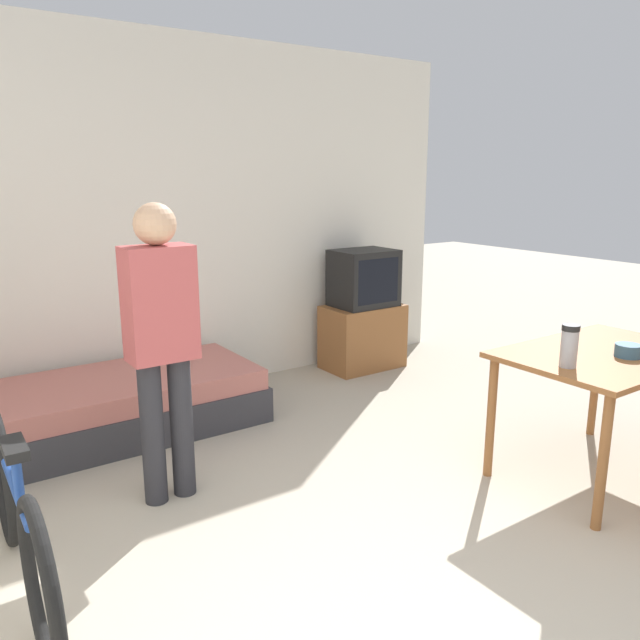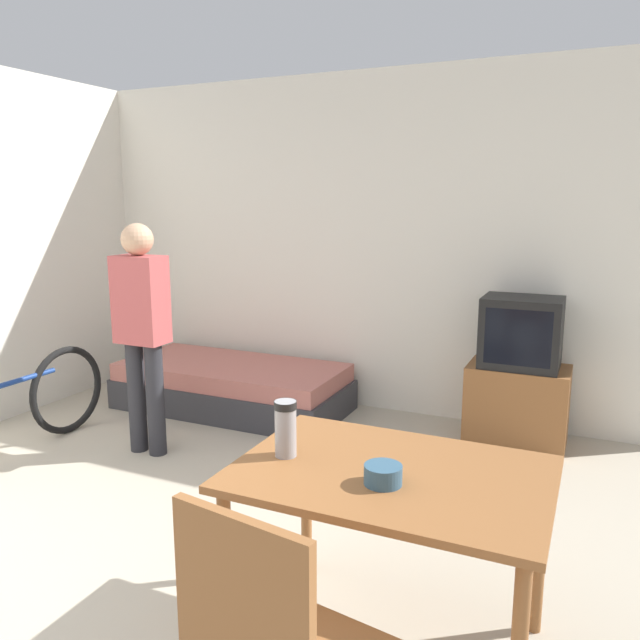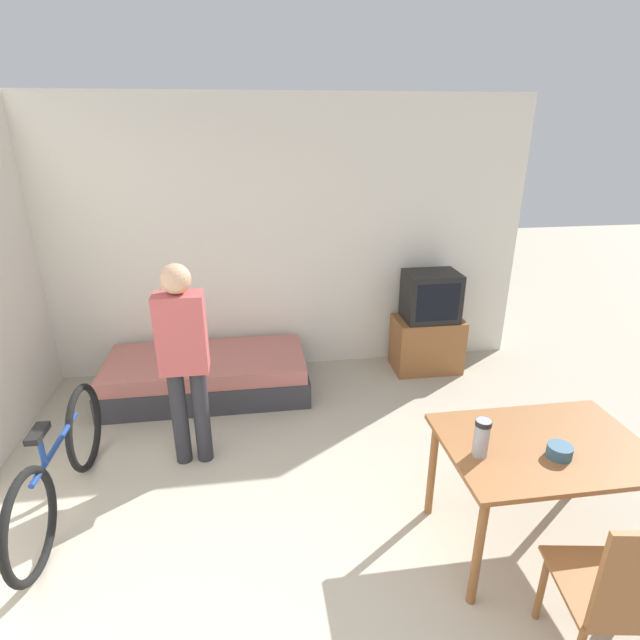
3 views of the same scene
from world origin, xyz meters
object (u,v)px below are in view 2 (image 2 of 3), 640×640
Objects in this scene: daybed at (233,386)px; tv at (518,377)px; bicycle at (9,408)px; mate_bowl at (383,475)px; person_standing at (142,324)px; thermos_flask at (286,426)px; dining_table at (391,493)px.

tv is at bearing 5.04° from daybed.
tv is at bearing 28.21° from bicycle.
mate_bowl is (2.91, -0.83, 0.43)m from bicycle.
mate_bowl is (2.12, -1.27, -0.13)m from person_standing.
daybed is 2.27m from tv.
thermos_flask reaches higher than bicycle.
bicycle is at bearing -119.88° from daybed.
daybed is at bearing 132.26° from mate_bowl.
mate_bowl is at bearing -10.36° from thermos_flask.
daybed is 1.25m from person_standing.
dining_table is at bearing 93.50° from mate_bowl.
tv reaches higher than dining_table.
bicycle is at bearing 166.23° from dining_table.
bicycle is 3.06m from mate_bowl.
person_standing reaches higher than bicycle.
bicycle is (-3.08, -1.65, -0.15)m from tv.
tv is 7.82× the size of mate_bowl.
bicycle is 2.65m from thermos_flask.
tv is 2.51m from thermos_flask.
thermos_flask reaches higher than daybed.
mate_bowl reaches higher than daybed.
bicycle is 1.07m from person_standing.
thermos_flask is at bearing -174.20° from dining_table.
thermos_flask is (1.65, -2.21, 0.67)m from daybed.
daybed is 2.84m from thermos_flask.
tv is 2.62m from person_standing.
tv reaches higher than daybed.
bicycle reaches higher than dining_table.
daybed is at bearing 87.76° from person_standing.
bicycle is at bearing -151.79° from tv.
daybed is 14.02× the size of mate_bowl.
person_standing is at bearing -151.93° from tv.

